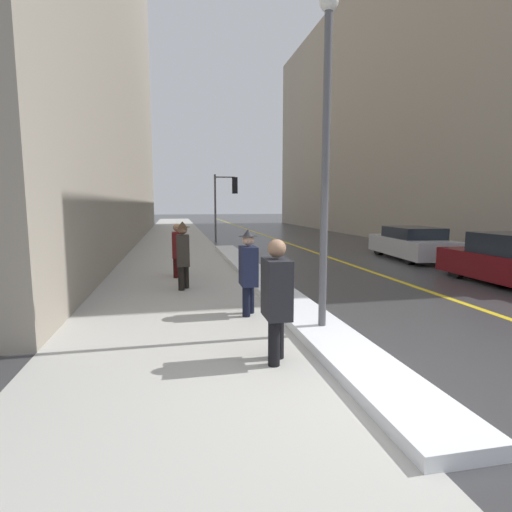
# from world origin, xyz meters

# --- Properties ---
(ground_plane) EXTENTS (160.00, 160.00, 0.00)m
(ground_plane) POSITION_xyz_m (0.00, 0.00, 0.00)
(ground_plane) COLOR #38383A
(sidewalk_slab) EXTENTS (4.00, 80.00, 0.01)m
(sidewalk_slab) POSITION_xyz_m (-2.00, 15.00, 0.01)
(sidewalk_slab) COLOR #B2AFA8
(sidewalk_slab) RESTS_ON ground
(road_centre_stripe) EXTENTS (0.16, 80.00, 0.00)m
(road_centre_stripe) POSITION_xyz_m (4.00, 15.00, 0.00)
(road_centre_stripe) COLOR gold
(road_centre_stripe) RESTS_ON ground
(snow_bank_curb) EXTENTS (0.86, 16.21, 0.16)m
(snow_bank_curb) POSITION_xyz_m (0.26, 6.67, 0.08)
(snow_bank_curb) COLOR white
(snow_bank_curb) RESTS_ON ground
(building_facade_right) EXTENTS (6.00, 36.00, 16.92)m
(building_facade_right) POSITION_xyz_m (13.00, 22.00, 8.46)
(building_facade_right) COLOR gray
(building_facade_right) RESTS_ON ground
(lamp_post) EXTENTS (0.28, 0.28, 5.19)m
(lamp_post) POSITION_xyz_m (0.27, 1.96, 3.09)
(lamp_post) COLOR #515156
(lamp_post) RESTS_ON ground
(traffic_light_near) EXTENTS (1.31, 0.33, 3.74)m
(traffic_light_near) POSITION_xyz_m (0.91, 18.37, 2.70)
(traffic_light_near) COLOR #515156
(traffic_light_near) RESTS_ON ground
(pedestrian_trailing) EXTENTS (0.32, 0.54, 1.66)m
(pedestrian_trailing) POSITION_xyz_m (-0.74, 1.00, 0.92)
(pedestrian_trailing) COLOR black
(pedestrian_trailing) RESTS_ON ground
(pedestrian_nearside) EXTENTS (0.35, 0.51, 1.65)m
(pedestrian_nearside) POSITION_xyz_m (-0.69, 3.32, 0.90)
(pedestrian_nearside) COLOR black
(pedestrian_nearside) RESTS_ON ground
(pedestrian_in_glasses) EXTENTS (0.36, 0.52, 1.70)m
(pedestrian_in_glasses) POSITION_xyz_m (-1.84, 5.92, 0.93)
(pedestrian_in_glasses) COLOR black
(pedestrian_in_glasses) RESTS_ON ground
(pedestrian_with_shoulder_bag) EXTENTS (0.30, 0.72, 1.56)m
(pedestrian_with_shoulder_bag) POSITION_xyz_m (-1.96, 7.64, 0.86)
(pedestrian_with_shoulder_bag) COLOR #340C0C
(pedestrian_with_shoulder_bag) RESTS_ON ground
(parked_car_silver) EXTENTS (2.10, 4.38, 1.24)m
(parked_car_silver) POSITION_xyz_m (6.92, 9.82, 0.60)
(parked_car_silver) COLOR #B2B2B7
(parked_car_silver) RESTS_ON ground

